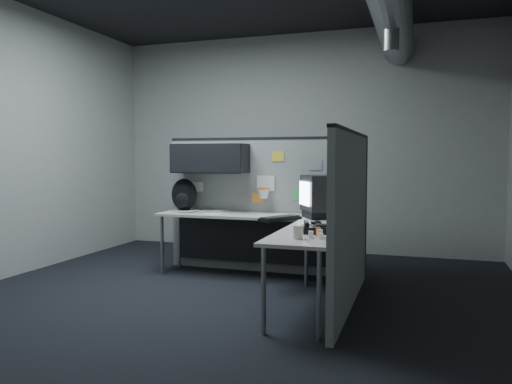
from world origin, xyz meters
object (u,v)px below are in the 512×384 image
(monitor, at_px, (323,196))
(backpack, at_px, (184,195))
(keyboard, at_px, (280,218))
(desk, at_px, (268,229))
(phone, at_px, (314,229))

(monitor, distance_m, backpack, 1.77)
(keyboard, bearing_deg, backpack, 145.91)
(monitor, bearing_deg, desk, -145.38)
(monitor, distance_m, phone, 1.12)
(monitor, xyz_separation_m, backpack, (-1.76, 0.17, -0.05))
(keyboard, bearing_deg, monitor, 26.79)
(desk, height_order, monitor, monitor)
(keyboard, distance_m, phone, 0.91)
(desk, xyz_separation_m, phone, (0.68, -0.88, 0.15))
(desk, xyz_separation_m, backpack, (-1.19, 0.38, 0.31))
(phone, bearing_deg, monitor, 91.03)
(desk, distance_m, phone, 1.13)
(backpack, bearing_deg, keyboard, -17.62)
(phone, bearing_deg, keyboard, 119.02)
(desk, relative_size, backpack, 5.81)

